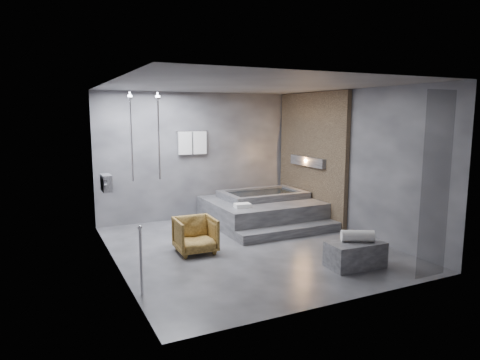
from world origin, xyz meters
TOP-DOWN VIEW (x-y plane):
  - room at (0.40, 0.24)m, footprint 5.00×5.04m
  - tub_deck at (1.05, 1.45)m, footprint 2.20×2.00m
  - tub_step at (1.05, 0.27)m, footprint 2.20×0.36m
  - concrete_bench at (1.04, -1.58)m, footprint 0.89×0.53m
  - driftwood_chair at (-0.93, 0.13)m, footprint 0.67×0.69m
  - rolled_towel at (1.09, -1.57)m, footprint 0.52×0.39m
  - deck_towel at (0.34, 0.92)m, footprint 0.34×0.27m

SIDE VIEW (x-z plane):
  - tub_step at x=1.05m, z-range 0.00..0.18m
  - concrete_bench at x=1.04m, z-range 0.00..0.39m
  - tub_deck at x=1.05m, z-range 0.00..0.50m
  - driftwood_chair at x=-0.93m, z-range 0.00..0.61m
  - rolled_towel at x=1.09m, z-range 0.39..0.57m
  - deck_towel at x=0.34m, z-range 0.50..0.58m
  - room at x=0.40m, z-range 0.32..3.14m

